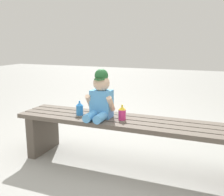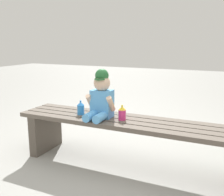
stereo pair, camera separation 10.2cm
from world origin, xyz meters
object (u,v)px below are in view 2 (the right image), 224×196
(park_bench, at_px, (127,133))
(sippy_cup_right, at_px, (122,113))
(child_figure, at_px, (101,97))
(sippy_cup_left, at_px, (81,108))

(park_bench, xyz_separation_m, sippy_cup_right, (-0.03, -0.02, 0.18))
(sippy_cup_right, bearing_deg, child_figure, -176.90)
(child_figure, distance_m, sippy_cup_left, 0.24)
(park_bench, xyz_separation_m, sippy_cup_left, (-0.42, -0.02, 0.18))
(child_figure, height_order, sippy_cup_right, child_figure)
(park_bench, bearing_deg, sippy_cup_left, -177.45)
(park_bench, height_order, sippy_cup_right, sippy_cup_right)
(park_bench, height_order, child_figure, child_figure)
(child_figure, xyz_separation_m, sippy_cup_left, (-0.20, 0.01, -0.12))
(park_bench, bearing_deg, sippy_cup_right, -150.58)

